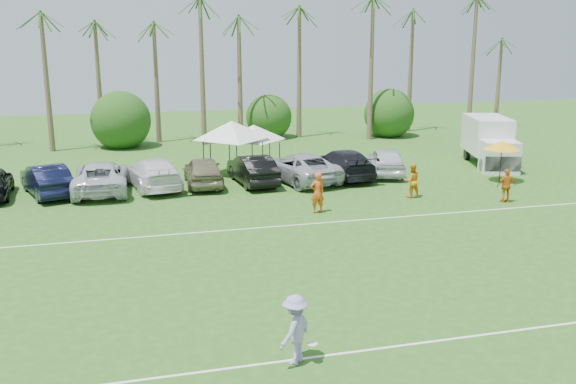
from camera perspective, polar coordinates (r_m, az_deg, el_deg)
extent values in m
cube|color=white|center=(18.36, 6.82, -13.81)|extent=(80.00, 0.10, 0.01)
cube|color=white|center=(29.02, -1.91, -3.15)|extent=(80.00, 0.10, 0.01)
cone|color=brown|center=(51.49, -21.61, 9.04)|extent=(0.44, 0.44, 10.00)
cone|color=brown|center=(51.16, -17.16, 9.93)|extent=(0.44, 0.44, 11.00)
cone|color=brown|center=(51.29, -12.53, 8.54)|extent=(0.44, 0.44, 8.00)
cone|color=brown|center=(51.57, -8.06, 9.32)|extent=(0.44, 0.44, 9.00)
cone|color=brown|center=(52.17, -3.65, 10.02)|extent=(0.44, 0.44, 10.00)
cone|color=brown|center=(53.06, 0.66, 10.66)|extent=(0.44, 0.44, 11.00)
cone|color=brown|center=(54.72, 5.77, 9.11)|extent=(0.44, 0.44, 8.00)
cone|color=brown|center=(56.63, 10.59, 9.62)|extent=(0.44, 0.44, 9.00)
cone|color=brown|center=(58.90, 15.08, 10.03)|extent=(0.44, 0.44, 10.00)
cone|color=brown|center=(60.96, 18.43, 10.38)|extent=(0.44, 0.44, 11.00)
cylinder|color=brown|center=(52.62, -14.57, 4.93)|extent=(0.30, 0.30, 1.40)
sphere|color=#194312|center=(52.47, -14.64, 6.11)|extent=(4.00, 4.00, 4.00)
cylinder|color=brown|center=(54.02, -1.70, 5.59)|extent=(0.30, 0.30, 1.40)
sphere|color=#194312|center=(53.87, -1.71, 6.75)|extent=(4.00, 4.00, 4.00)
cylinder|color=brown|center=(57.11, 8.17, 5.91)|extent=(0.30, 0.30, 1.40)
sphere|color=#194312|center=(56.97, 8.21, 7.01)|extent=(4.00, 4.00, 4.00)
imported|color=#DF5818|center=(31.15, 2.62, -0.05)|extent=(0.80, 0.58, 2.02)
imported|color=orange|center=(34.67, 10.95, 1.00)|extent=(0.90, 0.70, 1.84)
imported|color=#CB6C16|center=(34.93, 18.85, 0.53)|extent=(1.08, 0.55, 1.76)
cube|color=silver|center=(45.03, 17.27, 4.90)|extent=(3.48, 4.85, 2.37)
cube|color=silver|center=(42.32, 18.30, 2.97)|extent=(2.57, 2.24, 1.99)
cube|color=black|center=(41.70, 18.55, 2.40)|extent=(2.18, 0.87, 0.95)
cube|color=#E5590C|center=(45.44, 18.69, 4.32)|extent=(0.44, 1.47, 0.85)
cylinder|color=black|center=(42.33, 16.94, 2.29)|extent=(0.51, 0.90, 0.85)
cylinder|color=black|center=(42.89, 19.38, 2.25)|extent=(0.51, 0.90, 0.85)
cylinder|color=black|center=(46.11, 15.62, 3.29)|extent=(0.51, 0.90, 0.85)
cylinder|color=black|center=(46.62, 17.88, 3.25)|extent=(0.51, 0.90, 0.85)
cylinder|color=black|center=(38.02, -6.89, 2.59)|extent=(0.06, 0.06, 2.23)
cylinder|color=black|center=(38.57, -2.25, 2.84)|extent=(0.06, 0.06, 2.23)
cylinder|color=black|center=(41.08, -7.51, 3.42)|extent=(0.06, 0.06, 2.23)
cylinder|color=black|center=(41.59, -3.21, 3.64)|extent=(0.06, 0.06, 2.23)
pyramid|color=white|center=(39.43, -5.03, 6.32)|extent=(4.82, 4.82, 1.11)
cylinder|color=black|center=(39.49, -4.57, 2.86)|extent=(0.06, 0.06, 1.94)
cylinder|color=black|center=(40.06, -0.75, 3.06)|extent=(0.06, 0.06, 1.94)
cylinder|color=black|center=(42.12, -5.24, 3.54)|extent=(0.06, 0.06, 1.94)
cylinder|color=black|center=(42.64, -1.64, 3.72)|extent=(0.06, 0.06, 1.94)
pyramid|color=white|center=(40.74, -3.08, 5.99)|extent=(4.19, 4.19, 0.97)
cylinder|color=black|center=(39.64, 18.38, 2.41)|extent=(0.05, 0.05, 2.19)
cone|color=gold|center=(39.45, 18.50, 3.97)|extent=(2.19, 2.19, 0.50)
imported|color=#9E92CF|center=(17.23, 0.63, -12.12)|extent=(1.38, 1.35, 1.91)
cylinder|color=white|center=(17.36, 2.18, -13.36)|extent=(0.27, 0.27, 0.03)
imported|color=black|center=(36.93, -20.67, 1.03)|extent=(3.32, 5.48, 1.71)
imported|color=silver|center=(36.66, -16.30, 1.28)|extent=(3.05, 6.24, 1.71)
imported|color=white|center=(36.97, -11.91, 1.65)|extent=(3.36, 6.20, 1.71)
imported|color=#797254|center=(37.05, -7.54, 1.86)|extent=(2.22, 5.09, 1.71)
imported|color=black|center=(37.25, -3.17, 2.02)|extent=(2.25, 5.32, 1.71)
imported|color=#ADAEB7|center=(37.78, 1.07, 2.21)|extent=(4.17, 6.63, 1.71)
imported|color=black|center=(39.01, 4.91, 2.54)|extent=(2.72, 6.00, 1.71)
imported|color=silver|center=(40.12, 8.67, 2.74)|extent=(3.30, 5.37, 1.71)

